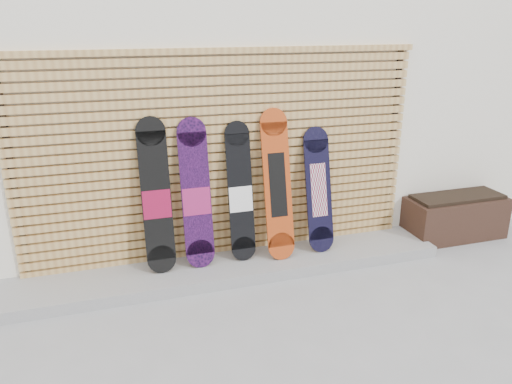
% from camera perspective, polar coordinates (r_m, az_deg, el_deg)
% --- Properties ---
extents(ground, '(80.00, 80.00, 0.00)m').
position_cam_1_polar(ground, '(4.87, 1.09, -12.47)').
color(ground, gray).
rests_on(ground, ground).
extents(building, '(12.00, 5.00, 3.60)m').
position_cam_1_polar(building, '(7.69, -3.64, 13.55)').
color(building, white).
rests_on(building, ground).
extents(concrete_step, '(4.60, 0.70, 0.12)m').
position_cam_1_polar(concrete_step, '(5.37, -2.75, -8.52)').
color(concrete_step, gray).
rests_on(concrete_step, ground).
extents(slat_wall, '(4.26, 0.08, 2.29)m').
position_cam_1_polar(slat_wall, '(5.22, -3.76, 4.16)').
color(slat_wall, tan).
rests_on(slat_wall, ground).
extents(planter_box, '(1.21, 0.51, 0.55)m').
position_cam_1_polar(planter_box, '(6.58, 21.78, -2.60)').
color(planter_box, black).
rests_on(planter_box, ground).
extents(snowboard_0, '(0.29, 0.31, 1.56)m').
position_cam_1_polar(snowboard_0, '(5.03, -11.33, -0.63)').
color(snowboard_0, black).
rests_on(snowboard_0, concrete_step).
extents(snowboard_1, '(0.30, 0.31, 1.53)m').
position_cam_1_polar(snowboard_1, '(5.08, -6.86, -0.33)').
color(snowboard_1, black).
rests_on(snowboard_1, concrete_step).
extents(snowboard_2, '(0.26, 0.29, 1.46)m').
position_cam_1_polar(snowboard_2, '(5.20, -1.81, -0.13)').
color(snowboard_2, black).
rests_on(snowboard_2, concrete_step).
extents(snowboard_3, '(0.30, 0.39, 1.57)m').
position_cam_1_polar(snowboard_3, '(5.25, 2.47, 0.81)').
color(snowboard_3, '#B23E13').
rests_on(snowboard_3, concrete_step).
extents(snowboard_4, '(0.29, 0.35, 1.35)m').
position_cam_1_polar(snowboard_4, '(5.48, 7.16, 0.23)').
color(snowboard_4, black).
rests_on(snowboard_4, concrete_step).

